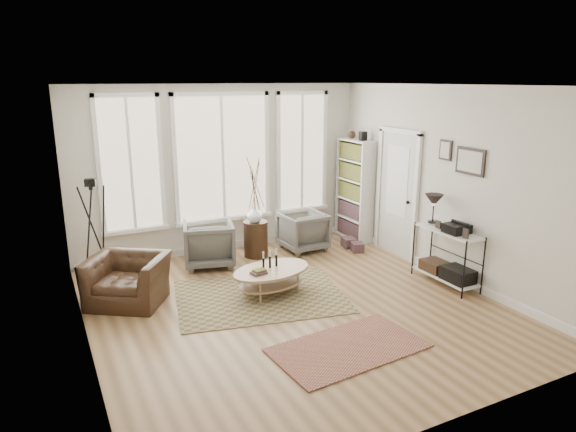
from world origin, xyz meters
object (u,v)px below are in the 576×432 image
coffee_table (271,274)px  armchair_right (303,231)px  bookcase (355,190)px  side_table (255,209)px  accent_chair (128,280)px  low_shelf (447,251)px  armchair_left (209,244)px

coffee_table → armchair_right: (1.34, 1.54, 0.05)m
bookcase → side_table: bookcase is taller
accent_chair → low_shelf: bearing=14.9°
armchair_left → coffee_table: bearing=119.9°
coffee_table → accent_chair: 1.97m
bookcase → armchair_left: 3.02m
low_shelf → coffee_table: (-2.48, 0.83, -0.22)m
accent_chair → armchair_left: bearing=65.1°
accent_chair → bookcase: bearing=47.0°
bookcase → accent_chair: (-4.41, -1.07, -0.63)m
low_shelf → coffee_table: low_shelf is taller
coffee_table → armchair_right: armchair_right is taller
armchair_left → armchair_right: 1.76m
armchair_left → armchair_right: armchair_left is taller
side_table → accent_chair: 2.56m
side_table → coffee_table: bearing=-105.7°
armchair_left → side_table: bearing=-160.8°
bookcase → accent_chair: 4.58m
armchair_right → accent_chair: armchair_right is taller
side_table → accent_chair: size_ratio=1.74×
low_shelf → coffee_table: 2.63m
accent_chair → armchair_right: bearing=49.2°
coffee_table → accent_chair: size_ratio=1.31×
side_table → accent_chair: (-2.32, -0.97, -0.51)m
bookcase → coffee_table: bookcase is taller
bookcase → low_shelf: 2.56m
armchair_right → accent_chair: (-3.21, -0.91, -0.02)m
low_shelf → armchair_left: (-2.90, 2.35, -0.14)m
bookcase → armchair_right: 1.36m
coffee_table → armchair_left: (-0.42, 1.52, 0.08)m
accent_chair → side_table: bearing=56.0°
armchair_right → bookcase: bearing=-174.8°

